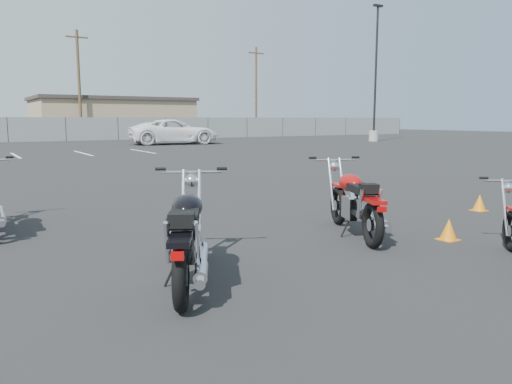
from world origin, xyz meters
TOP-DOWN VIEW (x-y plane):
  - ground at (0.00, 0.00)m, footprint 120.00×120.00m
  - motorcycle_second_black at (-1.43, -0.75)m, footprint 1.41×2.14m
  - motorcycle_third_red at (1.48, -0.02)m, footprint 1.27×2.13m
  - training_cone_near at (3.72, 2.95)m, footprint 0.24×0.24m
  - training_cone_far at (4.78, 0.26)m, footprint 0.25×0.25m
  - training_cone_extra at (2.41, -0.92)m, footprint 0.25×0.25m
  - light_pole_east at (23.79, 22.46)m, footprint 0.80×0.70m
  - chainlink_fence at (-0.00, 35.00)m, footprint 80.06×0.06m
  - tan_building_east at (10.00, 44.00)m, footprint 14.40×9.40m
  - utility_pole_c at (6.00, 39.00)m, footprint 1.80×0.24m
  - utility_pole_d at (24.00, 40.00)m, footprint 1.80×0.24m
  - white_van at (9.24, 26.12)m, footprint 3.55×7.11m

SIDE VIEW (x-z plane):
  - ground at x=0.00m, z-range 0.00..0.00m
  - training_cone_near at x=3.72m, z-range 0.00..0.29m
  - training_cone_far at x=4.78m, z-range 0.00..0.30m
  - training_cone_extra at x=2.41m, z-range 0.00..0.30m
  - motorcycle_third_red at x=1.48m, z-range -0.05..1.02m
  - motorcycle_second_black at x=-1.43m, z-range -0.05..1.04m
  - chainlink_fence at x=0.00m, z-range 0.00..1.80m
  - white_van at x=9.24m, z-range 0.00..2.59m
  - tan_building_east at x=10.00m, z-range 0.01..3.71m
  - light_pole_east at x=23.79m, z-range -2.40..7.51m
  - utility_pole_c at x=6.00m, z-range 0.19..9.19m
  - utility_pole_d at x=24.00m, z-range 0.19..9.19m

